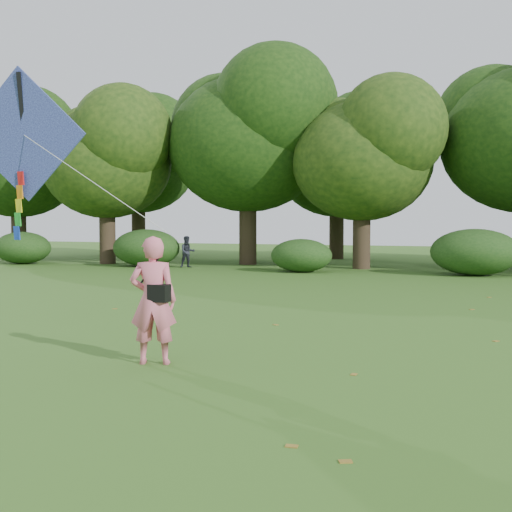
% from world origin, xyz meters
% --- Properties ---
extents(ground, '(100.00, 100.00, 0.00)m').
position_xyz_m(ground, '(0.00, 0.00, 0.00)').
color(ground, '#265114').
rests_on(ground, ground).
extents(man_kite_flyer, '(0.82, 0.67, 1.92)m').
position_xyz_m(man_kite_flyer, '(-0.92, -0.78, 0.96)').
color(man_kite_flyer, '#DF6980').
rests_on(man_kite_flyer, ground).
extents(bystander_left, '(0.92, 0.89, 1.49)m').
position_xyz_m(bystander_left, '(-9.83, 17.88, 0.74)').
color(bystander_left, '#242630').
rests_on(bystander_left, ground).
extents(crossbody_bag, '(0.43, 0.20, 0.74)m').
position_xyz_m(crossbody_bag, '(-0.81, -0.81, 1.09)').
color(crossbody_bag, black).
rests_on(crossbody_bag, ground).
extents(flying_kite, '(5.07, 1.77, 3.23)m').
position_xyz_m(flying_kite, '(-4.50, 0.65, 3.73)').
color(flying_kite, '#2933B4').
rests_on(flying_kite, ground).
extents(tree_line, '(54.70, 15.30, 9.48)m').
position_xyz_m(tree_line, '(1.67, 22.88, 5.60)').
color(tree_line, '#3A2D1E').
rests_on(tree_line, ground).
extents(shrub_band, '(39.15, 3.22, 1.88)m').
position_xyz_m(shrub_band, '(-0.72, 17.60, 0.86)').
color(shrub_band, '#264919').
rests_on(shrub_band, ground).
extents(fallen_leaves, '(10.45, 13.90, 0.01)m').
position_xyz_m(fallen_leaves, '(2.21, 2.52, 0.01)').
color(fallen_leaves, olive).
rests_on(fallen_leaves, ground).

